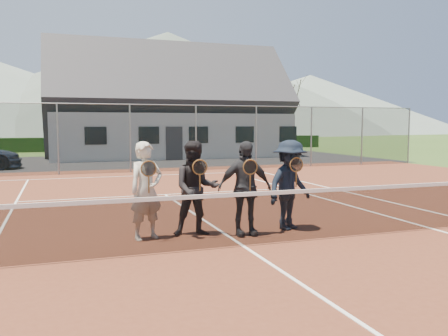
% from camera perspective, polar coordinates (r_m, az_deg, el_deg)
% --- Properties ---
extents(ground, '(220.00, 220.00, 0.00)m').
position_cam_1_polar(ground, '(27.74, -13.05, 0.73)').
color(ground, '#2E4A1A').
rests_on(ground, ground).
extents(court_surface, '(30.00, 30.00, 0.02)m').
position_cam_1_polar(court_surface, '(8.34, 2.32, -9.46)').
color(court_surface, '#562819').
rests_on(court_surface, ground).
extents(tarmac_carpark, '(40.00, 12.00, 0.01)m').
position_cam_1_polar(tarmac_carpark, '(27.60, -21.33, 0.50)').
color(tarmac_carpark, black).
rests_on(tarmac_carpark, ground).
extents(hedge_row, '(40.00, 1.20, 1.10)m').
position_cam_1_polar(hedge_row, '(39.64, -14.96, 2.81)').
color(hedge_row, black).
rests_on(hedge_row, ground).
extents(hill_centre, '(120.00, 120.00, 22.00)m').
position_cam_1_polar(hill_centre, '(105.41, -6.70, 10.06)').
color(hill_centre, '#516258').
rests_on(hill_centre, ground).
extents(hill_east, '(90.00, 90.00, 14.00)m').
position_cam_1_polar(hill_east, '(117.86, 10.32, 7.56)').
color(hill_east, slate).
rests_on(hill_east, ground).
extents(court_markings, '(11.03, 23.83, 0.01)m').
position_cam_1_polar(court_markings, '(8.33, 2.32, -9.36)').
color(court_markings, white).
rests_on(court_markings, court_surface).
extents(tennis_net, '(11.68, 0.08, 1.10)m').
position_cam_1_polar(tennis_net, '(8.22, 2.33, -5.89)').
color(tennis_net, slate).
rests_on(tennis_net, ground).
extents(perimeter_fence, '(30.07, 0.07, 3.02)m').
position_cam_1_polar(perimeter_fence, '(21.21, -11.22, 3.54)').
color(perimeter_fence, slate).
rests_on(perimeter_fence, ground).
extents(clubhouse, '(15.60, 8.20, 7.70)m').
position_cam_1_polar(clubhouse, '(32.31, -6.84, 8.53)').
color(clubhouse, silver).
rests_on(clubhouse, ground).
extents(tree_c, '(3.20, 3.20, 7.77)m').
position_cam_1_polar(tree_c, '(40.96, -12.41, 10.28)').
color(tree_c, '#3A2815').
rests_on(tree_c, ground).
extents(tree_d, '(3.20, 3.20, 7.77)m').
position_cam_1_polar(tree_d, '(43.33, 1.05, 10.12)').
color(tree_d, '#331F12').
rests_on(tree_d, ground).
extents(tree_e, '(3.20, 3.20, 7.77)m').
position_cam_1_polar(tree_e, '(45.75, 8.22, 9.81)').
color(tree_e, '#382014').
rests_on(tree_e, ground).
extents(player_a, '(0.76, 0.63, 1.80)m').
position_cam_1_polar(player_a, '(8.79, -9.33, -2.69)').
color(player_a, beige).
rests_on(player_a, court_surface).
extents(player_b, '(0.98, 0.82, 1.80)m').
position_cam_1_polar(player_b, '(8.97, -3.40, -2.48)').
color(player_b, black).
rests_on(player_b, court_surface).
extents(player_c, '(1.08, 0.53, 1.80)m').
position_cam_1_polar(player_c, '(8.99, 2.51, -2.46)').
color(player_c, '#222327').
rests_on(player_c, court_surface).
extents(player_d, '(1.33, 1.09, 1.80)m').
position_cam_1_polar(player_d, '(9.58, 7.91, -2.03)').
color(player_d, black).
rests_on(player_d, court_surface).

